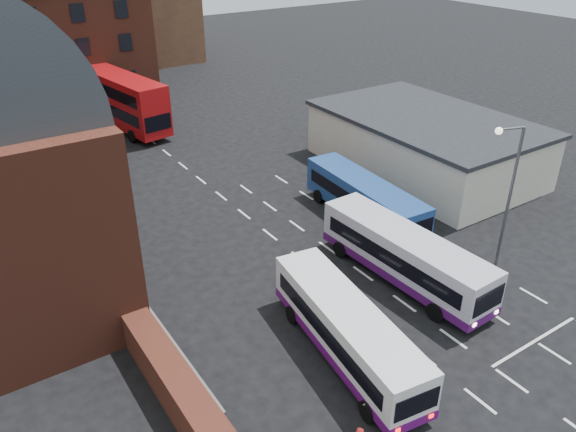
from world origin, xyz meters
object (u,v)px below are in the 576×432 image
bus_white_outbound (347,328)px  bus_blue (365,197)px  bus_white_inbound (405,253)px  bus_red_double (122,100)px  pedestrian_beige (368,400)px  street_lamp (507,186)px

bus_white_outbound → bus_blue: (8.87, 9.20, 0.03)m
bus_white_inbound → bus_white_outbound: bearing=23.0°
bus_white_outbound → bus_red_double: (2.16, 34.75, 1.01)m
bus_white_inbound → pedestrian_beige: bus_white_inbound is taller
bus_white_inbound → bus_red_double: size_ratio=0.85×
bus_white_inbound → bus_red_double: 32.12m
bus_red_double → pedestrian_beige: bus_red_double is taller
bus_white_outbound → pedestrian_beige: bearing=-106.5°
bus_white_inbound → street_lamp: 6.26m
street_lamp → bus_red_double: bearing=105.0°
bus_white_inbound → bus_blue: bearing=-115.0°
bus_blue → bus_red_double: bearing=-72.0°
street_lamp → bus_blue: bearing=105.9°
bus_white_outbound → bus_red_double: bearing=94.3°
bus_white_inbound → bus_red_double: bus_red_double is taller
bus_white_inbound → bus_red_double: bearing=-84.8°
bus_white_outbound → street_lamp: 11.75m
bus_white_outbound → street_lamp: (11.20, 1.05, 3.42)m
pedestrian_beige → bus_blue: bearing=-152.7°
bus_blue → street_lamp: 9.13m
bus_red_double → bus_white_outbound: bearing=77.4°
bus_white_inbound → bus_blue: 6.84m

